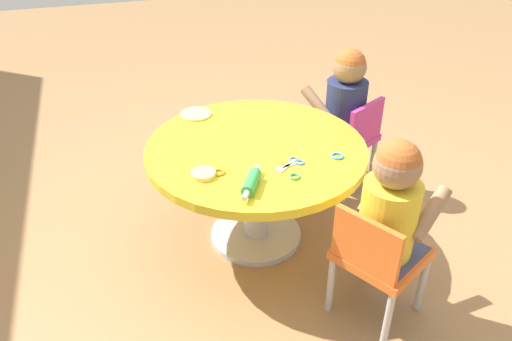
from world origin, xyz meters
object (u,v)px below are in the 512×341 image
Objects in this scene: seated_child_left at (391,204)px; rolling_pin at (251,182)px; craft_table at (256,167)px; craft_scissors at (293,163)px; child_chair_right at (348,138)px; child_chair_left at (377,257)px; seated_child_right at (346,97)px.

rolling_pin is (0.28, 0.44, 0.01)m from seated_child_left.
craft_scissors is (-0.19, -0.10, 0.11)m from craft_table.
child_chair_right is 3.77× the size of craft_scissors.
child_chair_left reaches higher than craft_table.
seated_child_right reaches higher than craft_scissors.
craft_table is 0.24m from craft_scissors.
child_chair_left is 0.23m from seated_child_left.
seated_child_left reaches higher than rolling_pin.
seated_child_left reaches higher than child_chair_right.
craft_table is 1.91× the size of seated_child_left.
child_chair_right reaches higher than craft_table.
child_chair_left is 1.00× the size of child_chair_right.
child_chair_left is 0.50m from craft_scissors.
craft_scissors is (-0.51, 0.49, -0.02)m from seated_child_right.
rolling_pin is (-0.31, 0.12, 0.13)m from craft_table.
craft_table is at bearing 27.24° from craft_scissors.
seated_child_right reaches higher than rolling_pin.
craft_scissors is at bearing 132.83° from child_chair_right.
child_chair_right is at bearing -50.99° from rolling_pin.
rolling_pin reaches higher than craft_table.
seated_child_right is 0.71m from craft_scissors.
child_chair_left is 0.99m from seated_child_right.
child_chair_left is at bearing 160.17° from child_chair_right.
child_chair_right is at bearing -65.19° from craft_table.
child_chair_left reaches higher than craft_scissors.
child_chair_right is at bearing -18.16° from seated_child_left.
seated_child_left is 0.45m from craft_scissors.
craft_table is 0.68m from seated_child_left.
seated_child_left is 3.58× the size of craft_scissors.
child_chair_left and child_chair_right have the same top height.
seated_child_left is at bearing -151.05° from craft_table.
seated_child_left is at bearing -61.50° from child_chair_left.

